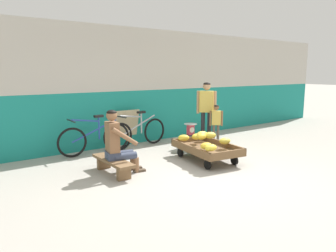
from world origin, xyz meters
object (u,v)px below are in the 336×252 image
at_px(banana_cart, 206,149).
at_px(bicycle_near_left, 95,138).
at_px(bicycle_far_left, 138,132).
at_px(sign_board, 125,128).
at_px(customer_adult, 206,106).
at_px(low_bench, 113,163).
at_px(plastic_crate, 190,142).
at_px(shopping_bag, 196,147).
at_px(vendor_seated, 117,142).
at_px(customer_child, 216,121).
at_px(weighing_scale, 191,130).

height_order(banana_cart, bicycle_near_left, bicycle_near_left).
bearing_deg(bicycle_far_left, sign_board, 118.38).
bearing_deg(customer_adult, bicycle_far_left, 154.86).
bearing_deg(low_bench, plastic_crate, 15.20).
relative_size(bicycle_near_left, shopping_bag, 6.92).
xyz_separation_m(vendor_seated, customer_adult, (2.89, 0.81, 0.38)).
distance_m(banana_cart, customer_child, 1.42).
bearing_deg(plastic_crate, sign_board, 131.62).
height_order(low_bench, bicycle_near_left, bicycle_near_left).
height_order(banana_cart, customer_child, customer_child).
height_order(low_bench, shopping_bag, low_bench).
xyz_separation_m(plastic_crate, bicycle_far_left, (-0.90, 0.88, 0.20)).
height_order(sign_board, customer_child, customer_child).
xyz_separation_m(customer_adult, shopping_bag, (-0.76, -0.49, -0.83)).
height_order(plastic_crate, customer_child, customer_child).
bearing_deg(bicycle_near_left, customer_adult, -14.84).
distance_m(plastic_crate, customer_adult, 1.04).
xyz_separation_m(banana_cart, sign_board, (-0.65, 2.19, 0.20)).
xyz_separation_m(weighing_scale, customer_child, (0.67, -0.16, 0.17)).
bearing_deg(weighing_scale, customer_child, -13.41).
xyz_separation_m(vendor_seated, plastic_crate, (2.25, 0.65, -0.42)).
relative_size(banana_cart, weighing_scale, 5.17).
bearing_deg(bicycle_far_left, banana_cart, -75.78).
height_order(weighing_scale, bicycle_near_left, bicycle_near_left).
xyz_separation_m(low_bench, customer_child, (3.00, 0.47, 0.42)).
bearing_deg(bicycle_near_left, shopping_bag, -32.25).
bearing_deg(low_bench, sign_board, 55.57).
relative_size(plastic_crate, shopping_bag, 1.50).
distance_m(bicycle_far_left, sign_board, 0.38).
distance_m(sign_board, shopping_bag, 1.84).
bearing_deg(weighing_scale, plastic_crate, 90.00).
bearing_deg(plastic_crate, customer_child, -13.50).
bearing_deg(customer_adult, banana_cart, -132.90).
height_order(sign_board, shopping_bag, sign_board).
xyz_separation_m(weighing_scale, bicycle_far_left, (-0.90, 0.88, -0.10)).
bearing_deg(customer_child, bicycle_near_left, 159.11).
bearing_deg(customer_child, shopping_bag, -167.66).
bearing_deg(weighing_scale, shopping_bag, -109.20).
xyz_separation_m(bicycle_near_left, customer_adult, (2.65, -0.70, 0.60)).
bearing_deg(sign_board, vendor_seated, -122.34).
bearing_deg(bicycle_near_left, vendor_seated, -98.96).
xyz_separation_m(vendor_seated, customer_child, (2.92, 0.49, 0.05)).
distance_m(low_bench, bicycle_far_left, 2.09).
height_order(bicycle_near_left, bicycle_far_left, same).
bearing_deg(bicycle_near_left, bicycle_far_left, 1.02).
relative_size(weighing_scale, sign_board, 0.34).
height_order(vendor_seated, sign_board, vendor_seated).
bearing_deg(sign_board, shopping_bag, -58.14).
relative_size(weighing_scale, bicycle_far_left, 0.18).
height_order(bicycle_near_left, customer_child, customer_child).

